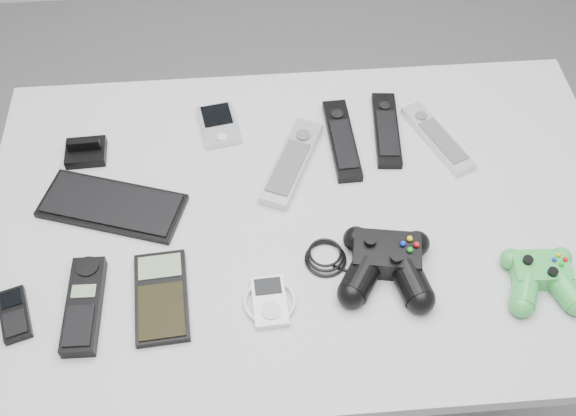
{
  "coord_description": "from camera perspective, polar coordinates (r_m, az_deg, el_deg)",
  "views": [
    {
      "loc": [
        -0.03,
        -0.81,
        1.79
      ],
      "look_at": [
        0.02,
        -0.07,
        0.81
      ],
      "focal_mm": 42.0,
      "sensor_mm": 36.0,
      "label": 1
    }
  ],
  "objects": [
    {
      "name": "mp3_player",
      "position": [
        1.13,
        -1.57,
        -7.9
      ],
      "size": [
        0.09,
        0.1,
        0.02
      ],
      "primitive_type": "cube",
      "rotation": [
        0.0,
        0.0,
        0.05
      ],
      "color": "silver",
      "rests_on": "desk"
    },
    {
      "name": "controller_black",
      "position": [
        1.16,
        8.34,
        -4.55
      ],
      "size": [
        0.3,
        0.22,
        0.06
      ],
      "primitive_type": null,
      "rotation": [
        0.0,
        0.0,
        -0.17
      ],
      "color": "black",
      "rests_on": "desk"
    },
    {
      "name": "dock_bracket",
      "position": [
        1.37,
        -16.83,
        4.84
      ],
      "size": [
        0.08,
        0.07,
        0.04
      ],
      "primitive_type": "cube",
      "rotation": [
        0.0,
        0.0,
        0.04
      ],
      "color": "black",
      "rests_on": "desk"
    },
    {
      "name": "floor",
      "position": [
        1.96,
        -0.9,
        -12.83
      ],
      "size": [
        3.5,
        3.5,
        0.0
      ],
      "primitive_type": "plane",
      "color": "slate",
      "rests_on": "ground"
    },
    {
      "name": "remote_black_a",
      "position": [
        1.35,
        4.58,
        5.82
      ],
      "size": [
        0.06,
        0.21,
        0.02
      ],
      "primitive_type": "cube",
      "rotation": [
        0.0,
        0.0,
        0.04
      ],
      "color": "black",
      "rests_on": "desk"
    },
    {
      "name": "remote_silver_a",
      "position": [
        1.3,
        0.34,
        3.92
      ],
      "size": [
        0.14,
        0.22,
        0.02
      ],
      "primitive_type": "cube",
      "rotation": [
        0.0,
        0.0,
        -0.42
      ],
      "color": "#B1B2B9",
      "rests_on": "desk"
    },
    {
      "name": "controller_green",
      "position": [
        1.21,
        20.72,
        -5.4
      ],
      "size": [
        0.14,
        0.15,
        0.04
      ],
      "primitive_type": null,
      "rotation": [
        0.0,
        0.0,
        -0.05
      ],
      "color": "#279248",
      "rests_on": "desk"
    },
    {
      "name": "calculator",
      "position": [
        1.15,
        -10.67,
        -7.38
      ],
      "size": [
        0.1,
        0.18,
        0.02
      ],
      "primitive_type": "cube",
      "rotation": [
        0.0,
        0.0,
        0.07
      ],
      "color": "black",
      "rests_on": "desk"
    },
    {
      "name": "remote_black_b",
      "position": [
        1.38,
        8.34,
        6.63
      ],
      "size": [
        0.06,
        0.2,
        0.02
      ],
      "primitive_type": "cube",
      "rotation": [
        0.0,
        0.0,
        -0.09
      ],
      "color": "black",
      "rests_on": "desk"
    },
    {
      "name": "cordless_handset",
      "position": [
        1.17,
        -16.9,
        -7.87
      ],
      "size": [
        0.06,
        0.18,
        0.03
      ],
      "primitive_type": "cube",
      "rotation": [
        0.0,
        0.0,
        -0.02
      ],
      "color": "black",
      "rests_on": "desk"
    },
    {
      "name": "remote_silver_b",
      "position": [
        1.38,
        12.52,
        5.86
      ],
      "size": [
        0.12,
        0.2,
        0.02
      ],
      "primitive_type": "cube",
      "rotation": [
        0.0,
        0.0,
        0.4
      ],
      "color": "silver",
      "rests_on": "desk"
    },
    {
      "name": "pda_keyboard",
      "position": [
        1.28,
        -14.66,
        0.22
      ],
      "size": [
        0.28,
        0.19,
        0.02
      ],
      "primitive_type": "cube",
      "rotation": [
        0.0,
        0.0,
        -0.32
      ],
      "color": "black",
      "rests_on": "desk"
    },
    {
      "name": "pda",
      "position": [
        1.38,
        -5.87,
        7.04
      ],
      "size": [
        0.09,
        0.12,
        0.02
      ],
      "primitive_type": "cube",
      "rotation": [
        0.0,
        0.0,
        0.17
      ],
      "color": "#B1B2B9",
      "rests_on": "desk"
    },
    {
      "name": "mobile_phone",
      "position": [
        1.2,
        -22.15,
        -8.33
      ],
      "size": [
        0.07,
        0.11,
        0.02
      ],
      "primitive_type": "cube",
      "rotation": [
        0.0,
        0.0,
        0.3
      ],
      "color": "black",
      "rests_on": "desk"
    },
    {
      "name": "desk",
      "position": [
        1.29,
        1.56,
        -2.24
      ],
      "size": [
        1.19,
        0.76,
        0.79
      ],
      "color": "#A1A1A3",
      "rests_on": "floor"
    }
  ]
}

